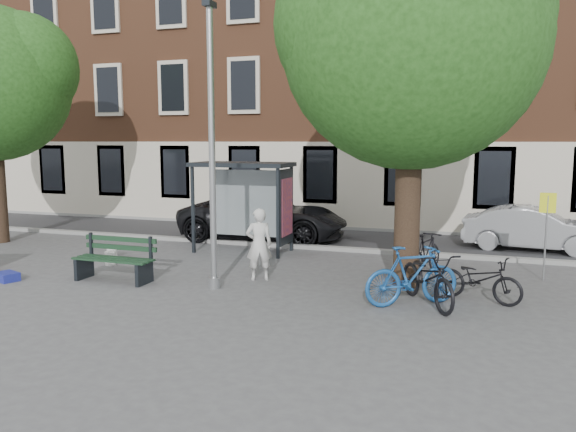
# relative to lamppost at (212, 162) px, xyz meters

# --- Properties ---
(ground) EXTENTS (90.00, 90.00, 0.00)m
(ground) POSITION_rel_lamppost_xyz_m (0.00, 0.00, -2.78)
(ground) COLOR #4C4C4F
(ground) RESTS_ON ground
(road) EXTENTS (40.00, 4.00, 0.01)m
(road) POSITION_rel_lamppost_xyz_m (0.00, 7.00, -2.78)
(road) COLOR #28282B
(road) RESTS_ON ground
(curb_near) EXTENTS (40.00, 0.25, 0.12)m
(curb_near) POSITION_rel_lamppost_xyz_m (0.00, 5.00, -2.72)
(curb_near) COLOR gray
(curb_near) RESTS_ON ground
(curb_far) EXTENTS (40.00, 0.25, 0.12)m
(curb_far) POSITION_rel_lamppost_xyz_m (0.00, 9.00, -2.72)
(curb_far) COLOR gray
(curb_far) RESTS_ON ground
(building_row) EXTENTS (30.00, 8.00, 14.00)m
(building_row) POSITION_rel_lamppost_xyz_m (0.00, 13.00, 4.22)
(building_row) COLOR brown
(building_row) RESTS_ON ground
(lamppost) EXTENTS (0.28, 0.35, 6.11)m
(lamppost) POSITION_rel_lamppost_xyz_m (0.00, 0.00, 0.00)
(lamppost) COLOR #9EA0A3
(lamppost) RESTS_ON ground
(tree_right) EXTENTS (5.76, 5.60, 8.20)m
(tree_right) POSITION_rel_lamppost_xyz_m (4.01, 1.38, 2.83)
(tree_right) COLOR black
(tree_right) RESTS_ON ground
(bus_shelter) EXTENTS (2.85, 1.45, 2.62)m
(bus_shelter) POSITION_rel_lamppost_xyz_m (-0.61, 4.11, -0.87)
(bus_shelter) COLOR #1E2328
(bus_shelter) RESTS_ON ground
(painter) EXTENTS (0.73, 0.64, 1.69)m
(painter) POSITION_rel_lamppost_xyz_m (0.68, 1.00, -1.94)
(painter) COLOR silver
(painter) RESTS_ON ground
(bench) EXTENTS (1.95, 0.68, 1.00)m
(bench) POSITION_rel_lamppost_xyz_m (-2.48, -0.12, -2.33)
(bench) COLOR #1E2328
(bench) RESTS_ON ground
(bike_a) EXTENTS (1.87, 1.19, 0.93)m
(bike_a) POSITION_rel_lamppost_xyz_m (5.55, 0.75, -2.32)
(bike_a) COLOR black
(bike_a) RESTS_ON ground
(bike_b) EXTENTS (1.97, 1.58, 1.20)m
(bike_b) POSITION_rel_lamppost_xyz_m (4.29, 0.03, -2.18)
(bike_b) COLOR #1B5197
(bike_b) RESTS_ON ground
(bike_c) EXTENTS (1.74, 2.17, 1.10)m
(bike_c) POSITION_rel_lamppost_xyz_m (4.58, 0.15, -2.23)
(bike_c) COLOR black
(bike_c) RESTS_ON ground
(bike_d) EXTENTS (0.97, 1.76, 1.02)m
(bike_d) POSITION_rel_lamppost_xyz_m (4.34, 2.81, -2.27)
(bike_d) COLOR black
(bike_d) RESTS_ON ground
(car_dark) EXTENTS (5.70, 3.06, 1.52)m
(car_dark) POSITION_rel_lamppost_xyz_m (-1.16, 6.16, -2.02)
(car_dark) COLOR black
(car_dark) RESTS_ON ground
(car_silver) EXTENTS (4.07, 1.76, 1.30)m
(car_silver) POSITION_rel_lamppost_xyz_m (7.09, 6.90, -2.13)
(car_silver) COLOR #9A9CA1
(car_silver) RESTS_ON ground
(blue_crate) EXTENTS (0.65, 0.56, 0.20)m
(blue_crate) POSITION_rel_lamppost_xyz_m (-4.87, -0.95, -2.68)
(blue_crate) COLOR navy
(blue_crate) RESTS_ON ground
(bucket_a) EXTENTS (0.33, 0.33, 0.36)m
(bucket_a) POSITION_rel_lamppost_xyz_m (-3.60, 1.24, -2.60)
(bucket_a) COLOR silver
(bucket_a) RESTS_ON ground
(bucket_c) EXTENTS (0.36, 0.36, 0.36)m
(bucket_c) POSITION_rel_lamppost_xyz_m (-4.03, 1.91, -2.60)
(bucket_c) COLOR silver
(bucket_c) RESTS_ON ground
(notice_sign) EXTENTS (0.35, 0.05, 2.06)m
(notice_sign) POSITION_rel_lamppost_xyz_m (7.00, 3.03, -1.27)
(notice_sign) COLOR #9EA0A3
(notice_sign) RESTS_ON ground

